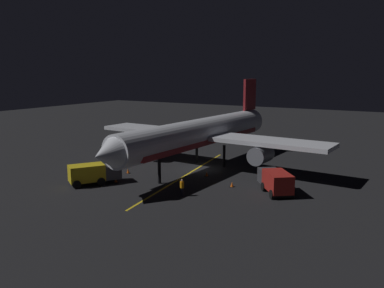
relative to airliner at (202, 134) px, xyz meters
name	(u,v)px	position (x,y,z in m)	size (l,w,h in m)	color
ground_plane	(200,169)	(0.04, 0.59, -4.52)	(180.00, 180.00, 0.20)	black
apron_guide_stripe	(185,176)	(-0.15, 4.59, -4.42)	(0.24, 26.39, 0.01)	gold
airliner	(202,134)	(0.00, 0.00, 0.00)	(32.38, 36.34, 11.07)	silver
baggage_truck	(93,174)	(6.74, 12.75, -3.26)	(4.77, 5.71, 2.23)	gold
catering_truck	(275,181)	(-11.59, 5.71, -3.24)	(5.06, 5.71, 2.28)	maroon
ground_crew_worker	(182,188)	(-3.98, 11.51, -3.54)	(0.40, 0.40, 1.74)	black
traffic_cone_near_left	(207,174)	(-2.50, 3.51, -4.17)	(0.50, 0.50, 0.55)	#EA590F
traffic_cone_near_right	(232,185)	(-6.94, 6.10, -4.17)	(0.50, 0.50, 0.55)	#EA590F
traffic_cone_under_wing	(116,180)	(5.04, 10.95, -4.17)	(0.50, 0.50, 0.55)	#EA590F
traffic_cone_far	(128,171)	(6.44, 7.08, -4.17)	(0.50, 0.50, 0.55)	#EA590F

